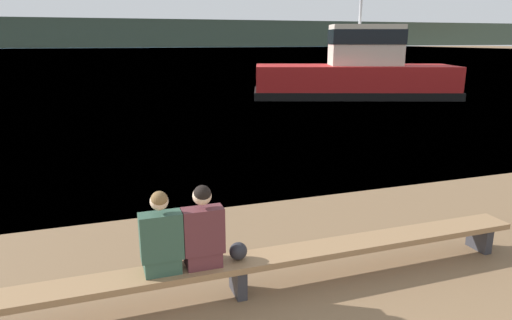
{
  "coord_description": "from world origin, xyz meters",
  "views": [
    {
      "loc": [
        -1.27,
        -1.1,
        2.94
      ],
      "look_at": [
        1.37,
        6.55,
        0.78
      ],
      "focal_mm": 32.0,
      "sensor_mm": 36.0,
      "label": 1
    }
  ],
  "objects_px": {
    "person_right": "(203,231)",
    "shopping_bag": "(238,251)",
    "person_left": "(161,238)",
    "bench_main": "(238,266)",
    "tugboat_red": "(356,75)"
  },
  "relations": [
    {
      "from": "person_right",
      "to": "shopping_bag",
      "type": "relative_size",
      "value": 4.59
    },
    {
      "from": "person_left",
      "to": "person_right",
      "type": "height_order",
      "value": "person_right"
    },
    {
      "from": "bench_main",
      "to": "shopping_bag",
      "type": "distance_m",
      "value": 0.18
    },
    {
      "from": "person_left",
      "to": "person_right",
      "type": "bearing_deg",
      "value": -0.11
    },
    {
      "from": "person_left",
      "to": "shopping_bag",
      "type": "height_order",
      "value": "person_left"
    },
    {
      "from": "person_left",
      "to": "shopping_bag",
      "type": "distance_m",
      "value": 0.93
    },
    {
      "from": "bench_main",
      "to": "person_right",
      "type": "height_order",
      "value": "person_right"
    },
    {
      "from": "person_right",
      "to": "tugboat_red",
      "type": "height_order",
      "value": "tugboat_red"
    },
    {
      "from": "person_left",
      "to": "shopping_bag",
      "type": "bearing_deg",
      "value": 1.64
    },
    {
      "from": "bench_main",
      "to": "person_left",
      "type": "height_order",
      "value": "person_left"
    },
    {
      "from": "bench_main",
      "to": "person_right",
      "type": "xyz_separation_m",
      "value": [
        -0.4,
        -0.0,
        0.5
      ]
    },
    {
      "from": "shopping_bag",
      "to": "tugboat_red",
      "type": "height_order",
      "value": "tugboat_red"
    },
    {
      "from": "person_left",
      "to": "person_right",
      "type": "distance_m",
      "value": 0.46
    },
    {
      "from": "bench_main",
      "to": "person_left",
      "type": "xyz_separation_m",
      "value": [
        -0.87,
        -0.0,
        0.48
      ]
    },
    {
      "from": "person_right",
      "to": "shopping_bag",
      "type": "distance_m",
      "value": 0.53
    }
  ]
}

